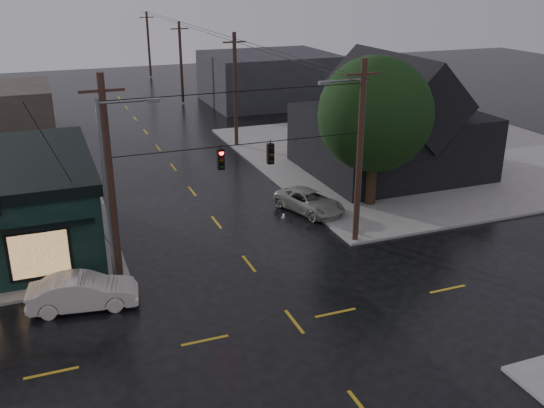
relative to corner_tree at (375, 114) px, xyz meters
name	(u,v)px	position (x,y,z in m)	size (l,w,h in m)	color
ground_plane	(294,322)	(-10.13, -11.19, -6.00)	(160.00, 160.00, 0.00)	black
sidewalk_ne	(420,154)	(9.87, 8.81, -5.93)	(28.00, 28.00, 0.15)	gray
ne_building	(391,114)	(4.87, 5.81, -1.53)	(12.60, 11.60, 8.75)	black
corner_tree	(375,114)	(0.00, 0.00, 0.00)	(7.18, 7.18, 9.46)	black
utility_pole_nw	(121,281)	(-16.63, -4.69, -6.00)	(2.00, 0.32, 10.15)	#321E16
utility_pole_ne	(355,241)	(-3.63, -4.69, -6.00)	(2.00, 0.32, 10.15)	#321E16
utility_pole_far_a	(237,146)	(-3.63, 16.81, -6.00)	(2.00, 0.32, 9.65)	#321E16
utility_pole_far_b	(183,103)	(-3.63, 36.81, -6.00)	(2.00, 0.32, 9.15)	#321E16
utility_pole_far_c	(151,77)	(-3.63, 56.81, -6.00)	(2.00, 0.32, 9.15)	#321E16
span_signal_assembly	(246,156)	(-10.03, -4.69, -0.30)	(13.00, 0.48, 1.23)	black
streetlight_nw	(116,288)	(-16.93, -5.39, -6.00)	(5.40, 0.30, 9.15)	slate
streetlight_ne	(357,235)	(-3.13, -3.99, -6.00)	(5.40, 0.30, 9.15)	slate
bg_building_east	(269,78)	(5.87, 33.81, -3.20)	(14.00, 12.00, 5.60)	#29282E
sedan_cream	(83,292)	(-18.50, -6.67, -5.21)	(1.67, 4.80, 1.58)	beige
suv_silver	(310,201)	(-4.13, 0.39, -5.32)	(2.27, 4.93, 1.37)	#9D9B91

